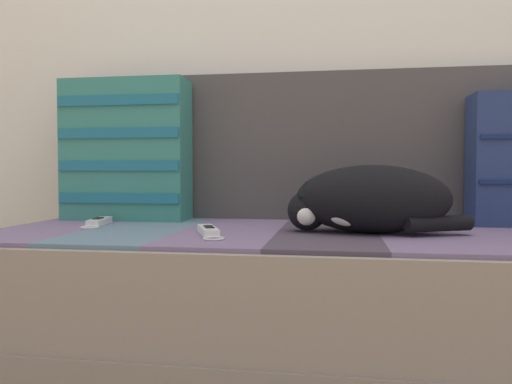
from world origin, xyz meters
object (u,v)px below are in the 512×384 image
couch (327,304)px  sleeping_cat (366,201)px  throw_pillow_striped (126,150)px  game_remote_near (99,222)px  game_remote_far (208,231)px

couch → sleeping_cat: sleeping_cat is taller
throw_pillow_striped → game_remote_near: throw_pillow_striped is taller
couch → game_remote_near: bearing=179.3°
throw_pillow_striped → sleeping_cat: (0.73, -0.24, -0.14)m
couch → game_remote_near: size_ratio=9.87×
game_remote_far → game_remote_near: bearing=155.5°
sleeping_cat → game_remote_near: sleeping_cat is taller
game_remote_near → game_remote_far: 0.40m
throw_pillow_striped → sleeping_cat: bearing=-18.2°
throw_pillow_striped → game_remote_far: size_ratio=2.26×
sleeping_cat → game_remote_far: 0.39m
couch → game_remote_near: (-0.64, 0.01, 0.20)m
throw_pillow_striped → game_remote_far: bearing=-43.5°
throw_pillow_striped → couch: bearing=-15.6°
couch → game_remote_far: (-0.28, -0.16, 0.20)m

